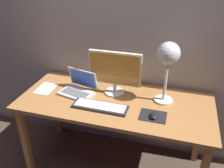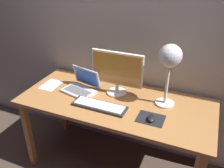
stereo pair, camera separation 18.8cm
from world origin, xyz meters
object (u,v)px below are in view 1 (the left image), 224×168
monitor (115,71)px  desk_lamp (168,57)px  keyboard_main (100,107)px  mouse (154,115)px  laptop (79,86)px

monitor → desk_lamp: bearing=-1.3°
desk_lamp → keyboard_main: bearing=-152.0°
monitor → mouse: (0.38, -0.27, -0.19)m
monitor → laptop: size_ratio=1.35×
keyboard_main → laptop: bearing=143.6°
desk_lamp → mouse: bearing=-99.1°
keyboard_main → laptop: 0.32m
monitor → laptop: 0.35m
desk_lamp → monitor: bearing=178.7°
monitor → keyboard_main: size_ratio=1.01×
keyboard_main → desk_lamp: (0.47, 0.25, 0.37)m
monitor → laptop: bearing=-167.4°
monitor → mouse: size_ratio=4.66×
keyboard_main → desk_lamp: 0.65m
desk_lamp → mouse: desk_lamp is taller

